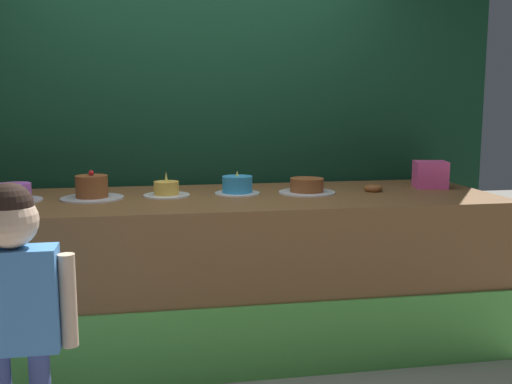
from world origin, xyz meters
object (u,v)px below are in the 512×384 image
object	(u,v)px
cake_left	(14,194)
cake_right	(237,186)
donut	(373,188)
child_figure	(15,291)
cake_center_right	(166,190)
cake_center_left	(92,189)
cake_far_right	(307,187)
pink_box	(430,174)

from	to	relation	value
cake_left	cake_right	xyz separation A→B (m)	(1.28, 0.04, 0.01)
donut	cake_left	size ratio (longest dim) A/B	0.37
child_figure	cake_left	bearing A→B (deg)	101.59
donut	cake_center_right	distance (m)	1.28
cake_center_left	donut	bearing A→B (deg)	-0.45
cake_center_right	cake_far_right	size ratio (longest dim) A/B	0.79
pink_box	cake_left	xyz separation A→B (m)	(-2.56, -0.08, -0.04)
cake_right	cake_center_left	bearing A→B (deg)	-177.88
pink_box	cake_left	world-z (taller)	pink_box
pink_box	cake_left	distance (m)	2.56
donut	cake_center_left	size ratio (longest dim) A/B	0.32
child_figure	cake_right	world-z (taller)	child_figure
cake_far_right	donut	bearing A→B (deg)	-0.45
cake_far_right	cake_right	bearing A→B (deg)	174.42
child_figure	pink_box	size ratio (longest dim) A/B	5.78
pink_box	cake_center_left	bearing A→B (deg)	-177.99
cake_left	cake_center_left	bearing A→B (deg)	1.21
child_figure	pink_box	xyz separation A→B (m)	(2.31, 1.27, 0.24)
cake_left	cake_far_right	size ratio (longest dim) A/B	0.90
cake_center_right	cake_right	xyz separation A→B (m)	(0.43, 0.01, 0.01)
child_figure	cake_right	distance (m)	1.62
child_figure	cake_left	xyz separation A→B (m)	(-0.24, 1.18, 0.20)
cake_left	cake_center_left	size ratio (longest dim) A/B	0.87
child_figure	cake_right	bearing A→B (deg)	49.73
child_figure	cake_left	world-z (taller)	child_figure
cake_left	donut	bearing A→B (deg)	-0.12
cake_center_right	cake_right	world-z (taller)	cake_center_right
cake_center_right	cake_center_left	bearing A→B (deg)	-176.58
cake_center_right	pink_box	bearing A→B (deg)	1.65
child_figure	cake_far_right	distance (m)	1.89
child_figure	donut	world-z (taller)	child_figure
cake_left	cake_center_right	xyz separation A→B (m)	(0.85, 0.03, -0.01)
child_figure	cake_far_right	bearing A→B (deg)	38.93
pink_box	cake_right	world-z (taller)	pink_box
donut	cake_far_right	bearing A→B (deg)	179.55
cake_center_right	cake_far_right	bearing A→B (deg)	-2.39
cake_center_left	cake_right	bearing A→B (deg)	2.12
child_figure	cake_right	size ratio (longest dim) A/B	4.25
cake_left	cake_center_left	xyz separation A→B (m)	(0.43, 0.01, 0.01)
donut	pink_box	bearing A→B (deg)	11.69
cake_center_left	cake_center_right	xyz separation A→B (m)	(0.43, 0.03, -0.02)
cake_center_left	cake_right	world-z (taller)	cake_center_left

